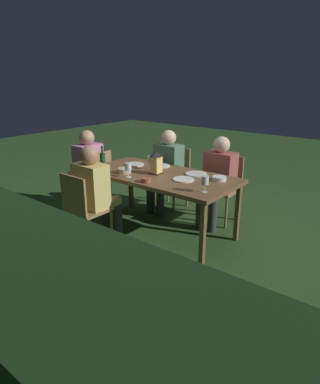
# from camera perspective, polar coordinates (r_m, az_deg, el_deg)

# --- Properties ---
(ground_plane) EXTENTS (16.00, 16.00, 0.00)m
(ground_plane) POSITION_cam_1_polar(r_m,az_deg,el_deg) (4.36, -0.00, -6.54)
(ground_plane) COLOR #2D5123
(dining_table) EXTENTS (1.84, 0.90, 0.75)m
(dining_table) POSITION_cam_1_polar(r_m,az_deg,el_deg) (4.11, -0.00, 2.25)
(dining_table) COLOR brown
(dining_table) RESTS_ON ground
(chair_side_left_b) EXTENTS (0.42, 0.40, 0.87)m
(chair_side_left_b) POSITION_cam_1_polar(r_m,az_deg,el_deg) (5.05, 2.30, 2.96)
(chair_side_left_b) COLOR #937047
(chair_side_left_b) RESTS_ON ground
(person_in_green) EXTENTS (0.38, 0.47, 1.15)m
(person_in_green) POSITION_cam_1_polar(r_m,az_deg,el_deg) (4.86, 0.95, 4.18)
(person_in_green) COLOR #4C7A5B
(person_in_green) RESTS_ON ground
(chair_head_far) EXTENTS (0.40, 0.42, 0.87)m
(chair_head_far) POSITION_cam_1_polar(r_m,az_deg,el_deg) (4.95, -10.64, 2.31)
(chair_head_far) COLOR #937047
(chair_head_far) RESTS_ON ground
(person_in_pink) EXTENTS (0.48, 0.38, 1.15)m
(person_in_pink) POSITION_cam_1_polar(r_m,az_deg,el_deg) (5.06, -12.20, 4.34)
(person_in_pink) COLOR #C675A3
(person_in_pink) RESTS_ON ground
(chair_side_right_b) EXTENTS (0.42, 0.40, 0.87)m
(chair_side_right_b) POSITION_cam_1_polar(r_m,az_deg,el_deg) (3.89, -12.63, -2.46)
(chair_side_right_b) COLOR #937047
(chair_side_right_b) RESTS_ON ground
(person_in_mustard) EXTENTS (0.38, 0.47, 1.15)m
(person_in_mustard) POSITION_cam_1_polar(r_m,az_deg,el_deg) (3.96, -10.61, 0.37)
(person_in_mustard) COLOR tan
(person_in_mustard) RESTS_ON ground
(chair_side_left_a) EXTENTS (0.42, 0.40, 0.87)m
(chair_side_left_a) POSITION_cam_1_polar(r_m,az_deg,el_deg) (4.63, 10.58, 1.15)
(chair_side_left_a) COLOR #937047
(chair_side_left_a) RESTS_ON ground
(person_in_rust) EXTENTS (0.38, 0.47, 1.15)m
(person_in_rust) POSITION_cam_1_polar(r_m,az_deg,el_deg) (4.42, 9.48, 2.42)
(person_in_rust) COLOR #9E4C47
(person_in_rust) RESTS_ON ground
(lantern_centerpiece) EXTENTS (0.15, 0.15, 0.27)m
(lantern_centerpiece) POSITION_cam_1_polar(r_m,az_deg,el_deg) (4.07, -0.66, 5.04)
(lantern_centerpiece) COLOR black
(lantern_centerpiece) RESTS_ON dining_table
(green_bottle_on_table) EXTENTS (0.07, 0.07, 0.29)m
(green_bottle_on_table) POSITION_cam_1_polar(r_m,az_deg,el_deg) (4.35, -9.49, 5.16)
(green_bottle_on_table) COLOR #144723
(green_bottle_on_table) RESTS_ON dining_table
(wine_glass_a) EXTENTS (0.08, 0.08, 0.17)m
(wine_glass_a) POSITION_cam_1_polar(r_m,az_deg,el_deg) (4.29, -1.57, 5.33)
(wine_glass_a) COLOR silver
(wine_glass_a) RESTS_ON dining_table
(wine_glass_b) EXTENTS (0.08, 0.08, 0.17)m
(wine_glass_b) POSITION_cam_1_polar(r_m,az_deg,el_deg) (3.96, -5.31, 4.10)
(wine_glass_b) COLOR silver
(wine_glass_b) RESTS_ON dining_table
(wine_glass_c) EXTENTS (0.08, 0.08, 0.17)m
(wine_glass_c) POSITION_cam_1_polar(r_m,az_deg,el_deg) (3.46, 7.46, 1.83)
(wine_glass_c) COLOR silver
(wine_glass_c) RESTS_ON dining_table
(plate_a) EXTENTS (0.25, 0.25, 0.01)m
(plate_a) POSITION_cam_1_polar(r_m,az_deg,el_deg) (4.53, -4.25, 4.60)
(plate_a) COLOR silver
(plate_a) RESTS_ON dining_table
(plate_b) EXTENTS (0.21, 0.21, 0.01)m
(plate_b) POSITION_cam_1_polar(r_m,az_deg,el_deg) (4.44, 0.29, 4.37)
(plate_b) COLOR white
(plate_b) RESTS_ON dining_table
(plate_c) EXTENTS (0.25, 0.25, 0.01)m
(plate_c) POSITION_cam_1_polar(r_m,az_deg,el_deg) (4.10, 6.03, 2.99)
(plate_c) COLOR silver
(plate_c) RESTS_ON dining_table
(plate_d) EXTENTS (0.24, 0.24, 0.01)m
(plate_d) POSITION_cam_1_polar(r_m,az_deg,el_deg) (3.87, 3.94, 2.09)
(plate_d) COLOR white
(plate_d) RESTS_ON dining_table
(bowl_olives) EXTENTS (0.16, 0.16, 0.04)m
(bowl_olives) POSITION_cam_1_polar(r_m,az_deg,el_deg) (3.90, 9.79, 2.26)
(bowl_olives) COLOR silver
(bowl_olives) RESTS_ON dining_table
(bowl_bread) EXTENTS (0.11, 0.11, 0.05)m
(bowl_bread) POSITION_cam_1_polar(r_m,az_deg,el_deg) (3.79, -2.31, 2.03)
(bowl_bread) COLOR #9E5138
(bowl_bread) RESTS_ON dining_table
(bowl_salad) EXTENTS (0.16, 0.16, 0.06)m
(bowl_salad) POSITION_cam_1_polar(r_m,az_deg,el_deg) (4.16, -5.94, 3.58)
(bowl_salad) COLOR #BCAD8E
(bowl_salad) RESTS_ON dining_table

